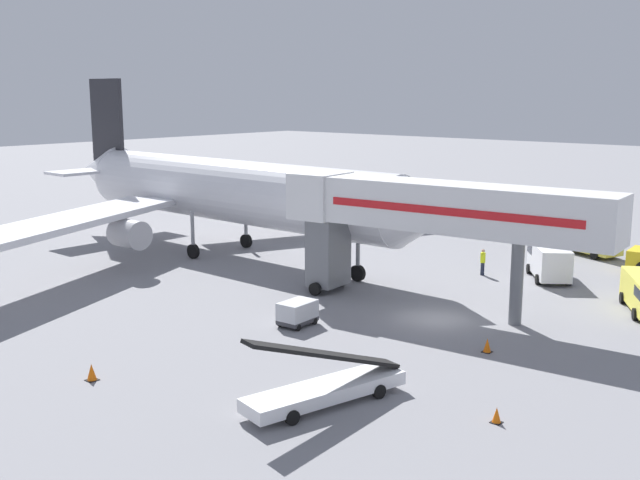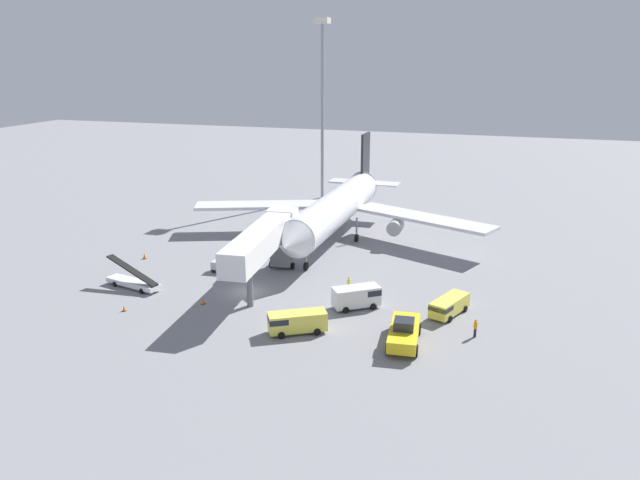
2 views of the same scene
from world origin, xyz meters
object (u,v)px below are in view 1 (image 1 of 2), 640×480
(airplane_at_gate, at_px, (223,190))
(belt_loader_truck, at_px, (325,386))
(baggage_cart_near_left, at_px, (297,312))
(safety_cone_charlie, at_px, (487,345))
(safety_cone_alpha, at_px, (92,372))
(service_van_far_right, at_px, (589,241))
(ground_crew_worker_foreground, at_px, (483,261))
(jet_bridge, at_px, (422,212))
(safety_cone_bravo, at_px, (497,415))
(service_van_outer_left, at_px, (549,260))

(airplane_at_gate, bearing_deg, belt_loader_truck, -124.97)
(baggage_cart_near_left, distance_m, safety_cone_charlie, 10.29)
(airplane_at_gate, height_order, safety_cone_alpha, airplane_at_gate)
(airplane_at_gate, distance_m, service_van_far_right, 28.59)
(ground_crew_worker_foreground, bearing_deg, belt_loader_truck, -166.00)
(airplane_at_gate, distance_m, belt_loader_truck, 30.57)
(service_van_far_right, distance_m, safety_cone_charlie, 25.98)
(jet_bridge, relative_size, safety_cone_bravo, 31.80)
(airplane_at_gate, height_order, ground_crew_worker_foreground, airplane_at_gate)
(safety_cone_alpha, relative_size, safety_cone_bravo, 1.22)
(service_van_outer_left, distance_m, safety_cone_bravo, 24.53)
(service_van_far_right, relative_size, ground_crew_worker_foreground, 3.12)
(jet_bridge, height_order, service_van_outer_left, jet_bridge)
(service_van_far_right, bearing_deg, service_van_outer_left, -174.64)
(ground_crew_worker_foreground, relative_size, safety_cone_charlie, 2.66)
(baggage_cart_near_left, distance_m, safety_cone_bravo, 14.69)
(ground_crew_worker_foreground, xyz_separation_m, safety_cone_alpha, (-28.64, 3.48, -0.60))
(service_van_far_right, relative_size, baggage_cart_near_left, 2.68)
(service_van_far_right, distance_m, service_van_outer_left, 9.47)
(service_van_far_right, bearing_deg, belt_loader_truck, -175.16)
(safety_cone_alpha, bearing_deg, airplane_at_gate, 34.93)
(safety_cone_alpha, relative_size, safety_cone_charlie, 1.10)
(belt_loader_truck, xyz_separation_m, safety_cone_bravo, (2.90, -6.10, -0.47))
(service_van_outer_left, bearing_deg, safety_cone_alpha, 166.49)
(jet_bridge, xyz_separation_m, service_van_far_right, (20.95, -1.87, -4.61))
(jet_bridge, height_order, service_van_far_right, jet_bridge)
(baggage_cart_near_left, bearing_deg, ground_crew_worker_foreground, -6.66)
(service_van_far_right, bearing_deg, safety_cone_bravo, -164.36)
(safety_cone_charlie, bearing_deg, service_van_far_right, 10.97)
(airplane_at_gate, height_order, safety_cone_bravo, airplane_at_gate)
(service_van_outer_left, distance_m, baggage_cart_near_left, 19.74)
(service_van_far_right, xyz_separation_m, safety_cone_alpha, (-40.03, 6.47, -0.68))
(airplane_at_gate, relative_size, jet_bridge, 2.25)
(service_van_outer_left, relative_size, baggage_cart_near_left, 2.43)
(safety_cone_charlie, bearing_deg, airplane_at_gate, 74.48)
(belt_loader_truck, height_order, baggage_cart_near_left, belt_loader_truck)
(baggage_cart_near_left, distance_m, safety_cone_alpha, 11.87)
(service_van_far_right, relative_size, safety_cone_bravo, 9.17)
(ground_crew_worker_foreground, height_order, safety_cone_alpha, ground_crew_worker_foreground)
(service_van_far_right, height_order, baggage_cart_near_left, service_van_far_right)
(safety_cone_alpha, bearing_deg, service_van_outer_left, -13.51)
(service_van_outer_left, bearing_deg, safety_cone_bravo, -160.41)
(service_van_far_right, xyz_separation_m, safety_cone_charlie, (-25.50, -4.94, -0.72))
(ground_crew_worker_foreground, bearing_deg, safety_cone_charlie, -150.64)
(belt_loader_truck, bearing_deg, service_van_outer_left, 4.65)
(airplane_at_gate, relative_size, safety_cone_bravo, 71.63)
(baggage_cart_near_left, xyz_separation_m, safety_cone_bravo, (-4.25, -14.06, -0.44))
(airplane_at_gate, xyz_separation_m, jet_bridge, (-2.88, -19.95, 0.68))
(ground_crew_worker_foreground, distance_m, safety_cone_alpha, 28.85)
(safety_cone_bravo, xyz_separation_m, safety_cone_charlie, (7.02, 4.16, 0.03))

